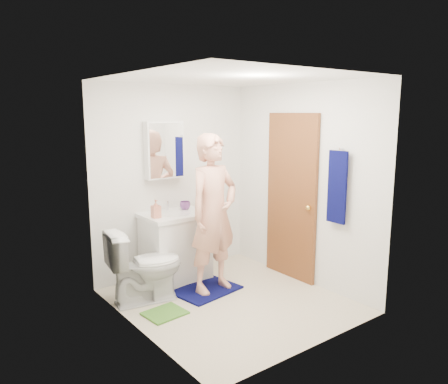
# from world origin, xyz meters

# --- Properties ---
(floor) EXTENTS (2.20, 2.40, 0.02)m
(floor) POSITION_xyz_m (0.00, 0.00, -0.01)
(floor) COLOR beige
(floor) RESTS_ON ground
(ceiling) EXTENTS (2.20, 2.40, 0.02)m
(ceiling) POSITION_xyz_m (0.00, 0.00, 2.41)
(ceiling) COLOR white
(ceiling) RESTS_ON ground
(wall_back) EXTENTS (2.20, 0.02, 2.40)m
(wall_back) POSITION_xyz_m (0.00, 1.21, 1.20)
(wall_back) COLOR silver
(wall_back) RESTS_ON ground
(wall_front) EXTENTS (2.20, 0.02, 2.40)m
(wall_front) POSITION_xyz_m (0.00, -1.21, 1.20)
(wall_front) COLOR silver
(wall_front) RESTS_ON ground
(wall_left) EXTENTS (0.02, 2.40, 2.40)m
(wall_left) POSITION_xyz_m (-1.11, 0.00, 1.20)
(wall_left) COLOR silver
(wall_left) RESTS_ON ground
(wall_right) EXTENTS (0.02, 2.40, 2.40)m
(wall_right) POSITION_xyz_m (1.11, 0.00, 1.20)
(wall_right) COLOR silver
(wall_right) RESTS_ON ground
(vanity_cabinet) EXTENTS (0.75, 0.55, 0.80)m
(vanity_cabinet) POSITION_xyz_m (-0.15, 0.91, 0.40)
(vanity_cabinet) COLOR white
(vanity_cabinet) RESTS_ON floor
(countertop) EXTENTS (0.79, 0.59, 0.05)m
(countertop) POSITION_xyz_m (-0.15, 0.91, 0.83)
(countertop) COLOR white
(countertop) RESTS_ON vanity_cabinet
(sink_basin) EXTENTS (0.40, 0.40, 0.03)m
(sink_basin) POSITION_xyz_m (-0.15, 0.91, 0.84)
(sink_basin) COLOR white
(sink_basin) RESTS_ON countertop
(faucet) EXTENTS (0.03, 0.03, 0.12)m
(faucet) POSITION_xyz_m (-0.15, 1.09, 0.91)
(faucet) COLOR silver
(faucet) RESTS_ON countertop
(medicine_cabinet) EXTENTS (0.50, 0.12, 0.70)m
(medicine_cabinet) POSITION_xyz_m (-0.15, 1.14, 1.60)
(medicine_cabinet) COLOR white
(medicine_cabinet) RESTS_ON wall_back
(mirror_panel) EXTENTS (0.46, 0.01, 0.66)m
(mirror_panel) POSITION_xyz_m (-0.15, 1.08, 1.60)
(mirror_panel) COLOR white
(mirror_panel) RESTS_ON wall_back
(door) EXTENTS (0.05, 0.80, 2.05)m
(door) POSITION_xyz_m (1.07, 0.15, 1.02)
(door) COLOR brown
(door) RESTS_ON ground
(door_knob) EXTENTS (0.07, 0.07, 0.07)m
(door_knob) POSITION_xyz_m (1.03, -0.17, 0.95)
(door_knob) COLOR gold
(door_knob) RESTS_ON door
(towel) EXTENTS (0.03, 0.24, 0.80)m
(towel) POSITION_xyz_m (1.03, -0.57, 1.25)
(towel) COLOR #070943
(towel) RESTS_ON wall_right
(towel_hook) EXTENTS (0.06, 0.02, 0.02)m
(towel_hook) POSITION_xyz_m (1.07, -0.57, 1.67)
(towel_hook) COLOR silver
(towel_hook) RESTS_ON wall_right
(toilet) EXTENTS (0.86, 0.58, 0.82)m
(toilet) POSITION_xyz_m (-0.74, 0.57, 0.41)
(toilet) COLOR white
(toilet) RESTS_ON floor
(bath_mat) EXTENTS (0.80, 0.63, 0.02)m
(bath_mat) POSITION_xyz_m (-0.06, 0.39, 0.01)
(bath_mat) COLOR #070943
(bath_mat) RESTS_ON floor
(green_rug) EXTENTS (0.43, 0.37, 0.02)m
(green_rug) POSITION_xyz_m (-0.74, 0.16, 0.01)
(green_rug) COLOR #4A872D
(green_rug) RESTS_ON floor
(soap_dispenser) EXTENTS (0.10, 0.10, 0.21)m
(soap_dispenser) POSITION_xyz_m (-0.45, 0.84, 0.96)
(soap_dispenser) COLOR tan
(soap_dispenser) RESTS_ON countertop
(toothbrush_cup) EXTENTS (0.17, 0.17, 0.10)m
(toothbrush_cup) POSITION_xyz_m (0.05, 1.00, 0.90)
(toothbrush_cup) COLOR #6D3A81
(toothbrush_cup) RESTS_ON countertop
(man) EXTENTS (0.70, 0.51, 1.81)m
(man) POSITION_xyz_m (0.02, 0.34, 0.93)
(man) COLOR #E19A7F
(man) RESTS_ON bath_mat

